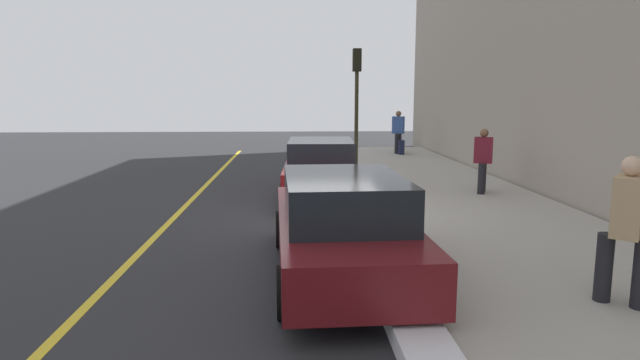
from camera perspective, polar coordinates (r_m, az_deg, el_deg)
name	(u,v)px	position (r m, az deg, el deg)	size (l,w,h in m)	color
ground_plane	(321,215)	(11.62, 0.13, -3.84)	(56.00, 56.00, 0.00)	#28282B
sidewalk	(468,210)	(12.22, 15.80, -3.19)	(28.00, 4.60, 0.15)	#A39E93
lane_stripe_centre	(175,217)	(11.90, -15.49, -3.86)	(28.00, 0.14, 0.01)	gold
snow_bank_curb	(386,274)	(7.61, 7.16, -10.07)	(8.64, 0.56, 0.22)	white
parked_car_maroon	(342,225)	(7.60, 2.39, -4.94)	(4.81, 2.03, 1.51)	black
parked_car_red	(321,169)	(13.49, 0.07, 1.23)	(4.50, 2.02, 1.51)	black
pedestrian_blue_coat	(398,131)	(23.04, 8.49, 5.31)	(0.57, 0.57, 1.83)	black
pedestrian_tan_coat	(627,227)	(7.09, 30.34, -4.41)	(0.56, 0.54, 1.78)	black
pedestrian_burgundy_coat	(483,159)	(13.97, 17.28, 2.20)	(0.51, 0.52, 1.64)	black
traffic_light_pole	(357,89)	(16.80, 4.00, 9.83)	(0.35, 0.26, 3.92)	#2D2D19
rolling_suitcase	(401,147)	(22.67, 8.81, 3.55)	(0.34, 0.22, 0.97)	#191E38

